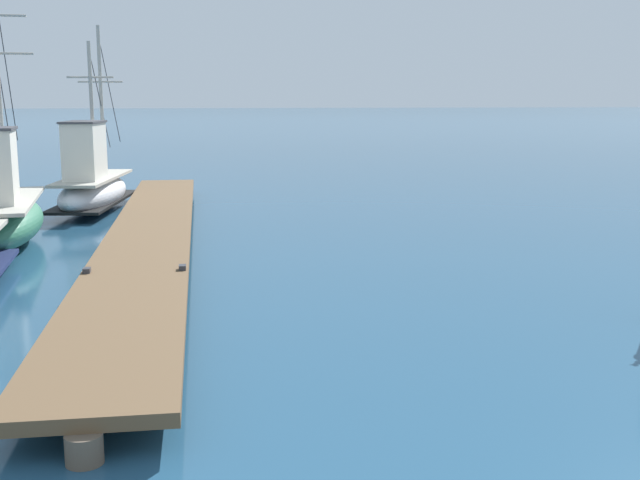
# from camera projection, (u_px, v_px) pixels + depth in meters

# --- Properties ---
(floating_dock) EXTENTS (2.10, 21.63, 0.53)m
(floating_dock) POSITION_uv_depth(u_px,v_px,m) (150.00, 234.00, 17.83)
(floating_dock) COLOR brown
(floating_dock) RESTS_ON ground
(fishing_boat_1) EXTENTS (2.10, 6.53, 5.50)m
(fishing_boat_1) POSITION_uv_depth(u_px,v_px,m) (92.00, 184.00, 23.61)
(fishing_boat_1) COLOR silver
(fishing_boat_1) RESTS_ON ground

